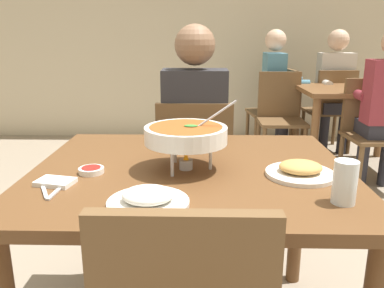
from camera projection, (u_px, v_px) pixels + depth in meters
The scene contains 19 objects.
cafe_rear_partition at pixel (199, 13), 4.65m from camera, with size 10.00×0.10×3.00m, color beige.
dining_table_main at pixel (191, 195), 1.49m from camera, with size 1.17×1.00×0.77m.
chair_diner_main at pixel (195, 166), 2.29m from camera, with size 0.44×0.44×0.90m.
diner_main at pixel (195, 126), 2.26m from camera, with size 0.40×0.45×1.31m.
curry_bowl at pixel (186, 135), 1.41m from camera, with size 0.33×0.30×0.26m.
rice_plate at pixel (148, 199), 1.13m from camera, with size 0.24×0.24×0.06m.
appetizer_plate at pixel (300, 170), 1.37m from camera, with size 0.24×0.24×0.06m.
sauce_dish at pixel (91, 170), 1.40m from camera, with size 0.09×0.09×0.02m.
napkin_folded at pixel (55, 182), 1.30m from camera, with size 0.12×0.08×0.02m, color white.
fork_utensil at pixel (44, 189), 1.25m from camera, with size 0.01×0.17×0.01m, color silver.
spoon_utensil at pixel (59, 189), 1.25m from camera, with size 0.01×0.17×0.01m, color silver.
drink_glass at pixel (345, 184), 1.14m from camera, with size 0.07×0.07×0.13m.
dining_table_far at pixel (353, 103), 3.70m from camera, with size 1.00×0.80×0.77m.
chair_bg_left at pixel (278, 106), 4.26m from camera, with size 0.49×0.49×0.90m.
chair_bg_middle at pixel (371, 126), 3.29m from camera, with size 0.46×0.46×0.90m.
chair_bg_right at pixel (331, 106), 4.22m from camera, with size 0.49×0.49×0.90m.
chair_bg_corner at pixel (280, 112), 3.88m from camera, with size 0.44×0.44×0.90m.
patron_bg_left at pixel (277, 84), 4.18m from camera, with size 0.45×0.40×1.31m.
patron_bg_right at pixel (335, 84), 4.18m from camera, with size 0.40×0.45×1.31m.
Camera 1 is at (0.04, -1.38, 1.25)m, focal length 36.66 mm.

